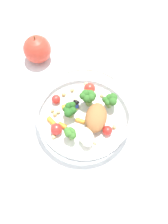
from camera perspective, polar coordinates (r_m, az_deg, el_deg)
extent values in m
plane|color=white|center=(0.69, -0.03, -0.12)|extent=(2.40, 2.40, 0.00)
cylinder|color=white|center=(0.68, 0.00, -1.10)|extent=(0.24, 0.24, 0.01)
torus|color=white|center=(0.64, 0.00, 0.94)|extent=(0.25, 0.25, 0.01)
ellipsoid|color=#935B33|center=(0.65, 2.69, -1.25)|extent=(0.09, 0.08, 0.05)
cylinder|color=#7FAD5B|center=(0.67, -3.10, -0.50)|extent=(0.01, 0.01, 0.02)
sphere|color=#23561E|center=(0.65, -3.33, 1.14)|extent=(0.02, 0.02, 0.02)
sphere|color=#23561E|center=(0.65, -4.07, 0.59)|extent=(0.02, 0.02, 0.02)
sphere|color=#23561E|center=(0.65, -3.72, 0.17)|extent=(0.02, 0.02, 0.02)
sphere|color=#23561E|center=(0.64, -3.52, -0.24)|extent=(0.02, 0.02, 0.02)
sphere|color=#23561E|center=(0.64, -2.95, 0.05)|extent=(0.02, 0.02, 0.02)
sphere|color=#23561E|center=(0.64, -2.43, 0.34)|extent=(0.02, 0.02, 0.02)
sphere|color=#23561E|center=(0.65, -2.60, 1.21)|extent=(0.02, 0.02, 0.02)
cylinder|color=#7FAD5B|center=(0.68, 1.11, 2.46)|extent=(0.02, 0.02, 0.03)
sphere|color=#2D6023|center=(0.67, 0.92, 4.17)|extent=(0.02, 0.02, 0.02)
sphere|color=#2D6023|center=(0.66, 0.32, 4.13)|extent=(0.02, 0.02, 0.02)
sphere|color=#2D6023|center=(0.66, 0.18, 3.63)|extent=(0.02, 0.02, 0.02)
sphere|color=#2D6023|center=(0.66, 0.58, 3.00)|extent=(0.02, 0.02, 0.02)
sphere|color=#2D6023|center=(0.66, 1.15, 2.67)|extent=(0.02, 0.02, 0.02)
sphere|color=#2D6023|center=(0.66, 1.61, 3.20)|extent=(0.02, 0.02, 0.02)
sphere|color=#2D6023|center=(0.66, 1.97, 3.71)|extent=(0.02, 0.02, 0.02)
sphere|color=#2D6023|center=(0.67, 1.44, 3.94)|extent=(0.02, 0.02, 0.02)
cylinder|color=#7FAD5B|center=(0.68, 5.60, 1.74)|extent=(0.01, 0.01, 0.02)
sphere|color=#2D6023|center=(0.67, 5.66, 3.16)|extent=(0.02, 0.02, 0.02)
sphere|color=#2D6023|center=(0.66, 4.74, 2.75)|extent=(0.02, 0.02, 0.02)
sphere|color=#2D6023|center=(0.66, 5.27, 1.91)|extent=(0.02, 0.02, 0.02)
sphere|color=#2D6023|center=(0.66, 6.38, 2.37)|extent=(0.02, 0.02, 0.02)
sphere|color=#2D6023|center=(0.67, 6.44, 3.21)|extent=(0.02, 0.02, 0.02)
cylinder|color=#8EB766|center=(0.64, -2.85, -5.34)|extent=(0.01, 0.01, 0.02)
sphere|color=#386B28|center=(0.62, -3.05, -3.92)|extent=(0.01, 0.01, 0.01)
sphere|color=#386B28|center=(0.62, -3.64, -4.24)|extent=(0.02, 0.02, 0.02)
sphere|color=#386B28|center=(0.62, -3.44, -4.70)|extent=(0.02, 0.02, 0.02)
sphere|color=#386B28|center=(0.61, -3.23, -4.85)|extent=(0.01, 0.01, 0.01)
sphere|color=#386B28|center=(0.62, -2.56, -5.17)|extent=(0.02, 0.02, 0.02)
sphere|color=#386B28|center=(0.62, -2.44, -4.45)|extent=(0.01, 0.01, 0.01)
sphere|color=#386B28|center=(0.62, -2.61, -4.22)|extent=(0.01, 0.01, 0.01)
sphere|color=silver|center=(0.64, 0.17, -4.91)|extent=(0.03, 0.03, 0.03)
sphere|color=silver|center=(0.63, 0.14, -5.73)|extent=(0.03, 0.03, 0.03)
sphere|color=silver|center=(0.63, 0.79, -6.51)|extent=(0.03, 0.03, 0.03)
sphere|color=silver|center=(0.63, 0.71, -5.82)|extent=(0.03, 0.03, 0.03)
cube|color=yellow|center=(0.69, -1.65, 1.15)|extent=(0.02, 0.02, 0.00)
cylinder|color=#1933B2|center=(0.68, -1.67, 1.56)|extent=(0.02, 0.02, 0.02)
sphere|color=black|center=(0.67, -1.70, 2.12)|extent=(0.01, 0.01, 0.01)
sphere|color=black|center=(0.66, -1.28, 2.15)|extent=(0.01, 0.01, 0.01)
sphere|color=black|center=(0.66, -2.14, 2.46)|extent=(0.01, 0.01, 0.01)
cylinder|color=orange|center=(0.67, -7.02, -2.22)|extent=(0.03, 0.03, 0.01)
cylinder|color=orange|center=(0.66, -4.84, -2.99)|extent=(0.02, 0.03, 0.01)
cylinder|color=orange|center=(0.69, -3.99, 1.40)|extent=(0.02, 0.03, 0.01)
cylinder|color=orange|center=(0.66, -0.81, -1.92)|extent=(0.02, 0.03, 0.01)
sphere|color=red|center=(0.69, -6.22, 2.83)|extent=(0.02, 0.02, 0.02)
sphere|color=red|center=(0.70, 1.25, 5.24)|extent=(0.03, 0.03, 0.03)
sphere|color=red|center=(0.65, -6.16, -3.78)|extent=(0.03, 0.03, 0.03)
sphere|color=red|center=(0.65, 5.23, -4.10)|extent=(0.03, 0.03, 0.03)
sphere|color=tan|center=(0.71, -2.64, 4.92)|extent=(0.01, 0.01, 0.01)
sphere|color=#D1B775|center=(0.70, -6.03, 3.60)|extent=(0.01, 0.01, 0.01)
sphere|color=#D1B775|center=(0.72, 0.43, 6.25)|extent=(0.01, 0.01, 0.01)
sphere|color=#D1B775|center=(0.70, 4.02, 3.69)|extent=(0.01, 0.01, 0.01)
sphere|color=#D1B775|center=(0.69, -1.90, 2.65)|extent=(0.01, 0.01, 0.01)
sphere|color=tan|center=(0.66, 6.76, -3.26)|extent=(0.01, 0.01, 0.01)
sphere|color=#D1B775|center=(0.68, -5.71, -0.26)|extent=(0.01, 0.01, 0.01)
sphere|color=tan|center=(0.64, 2.48, -6.83)|extent=(0.01, 0.01, 0.01)
sphere|color=tan|center=(0.70, -4.51, 3.98)|extent=(0.01, 0.01, 0.01)
sphere|color=tan|center=(0.68, -6.48, -0.50)|extent=(0.01, 0.01, 0.01)
sphere|color=#D1B775|center=(0.65, -6.78, -5.47)|extent=(0.01, 0.01, 0.01)
sphere|color=tan|center=(0.68, -7.06, 0.38)|extent=(0.01, 0.01, 0.01)
sphere|color=#BC3828|center=(0.78, -10.35, 13.54)|extent=(0.08, 0.08, 0.08)
cylinder|color=brown|center=(0.74, -10.95, 15.89)|extent=(0.00, 0.00, 0.01)
cube|color=silver|center=(0.64, 14.74, -18.70)|extent=(0.15, 0.14, 0.01)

